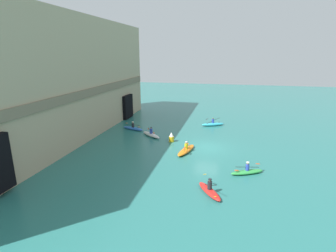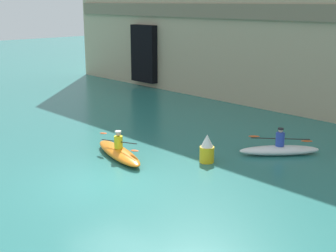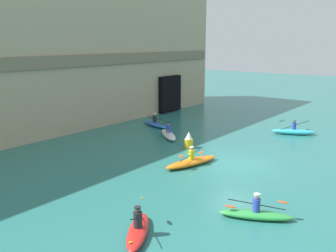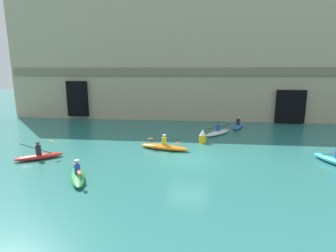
% 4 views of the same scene
% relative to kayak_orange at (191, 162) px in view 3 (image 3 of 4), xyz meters
% --- Properties ---
extents(ground_plane, '(120.00, 120.00, 0.00)m').
position_rel_kayak_orange_xyz_m(ground_plane, '(1.77, -1.93, -0.22)').
color(ground_plane, '#28706B').
extents(cliff_bluff, '(37.94, 7.93, 13.55)m').
position_rel_kayak_orange_xyz_m(cliff_bluff, '(-0.34, 14.90, 6.53)').
color(cliff_bluff, tan).
rests_on(cliff_bluff, ground).
extents(kayak_orange, '(3.67, 1.67, 1.08)m').
position_rel_kayak_orange_xyz_m(kayak_orange, '(0.00, 0.00, 0.00)').
color(kayak_orange, orange).
rests_on(kayak_orange, ground).
extents(kayak_cyan, '(2.09, 3.20, 1.12)m').
position_rel_kayak_orange_xyz_m(kayak_cyan, '(10.57, -1.91, 0.02)').
color(kayak_cyan, '#33B2C6').
rests_on(kayak_cyan, ground).
extents(kayak_green, '(1.90, 2.86, 1.05)m').
position_rel_kayak_orange_xyz_m(kayak_green, '(-3.75, -5.69, -0.01)').
color(kayak_green, green).
rests_on(kayak_green, ground).
extents(kayak_white, '(2.62, 2.98, 1.11)m').
position_rel_kayak_orange_xyz_m(kayak_white, '(4.13, 4.91, 0.01)').
color(kayak_white, white).
rests_on(kayak_white, ground).
extents(kayak_red, '(2.71, 2.14, 1.18)m').
position_rel_kayak_orange_xyz_m(kayak_red, '(-7.58, -2.95, 0.00)').
color(kayak_red, red).
rests_on(kayak_red, ground).
extents(kayak_blue, '(1.72, 3.26, 1.09)m').
position_rel_kayak_orange_xyz_m(kayak_blue, '(6.27, 8.03, -0.00)').
color(kayak_blue, blue).
rests_on(kayak_blue, ground).
extents(marker_buoy, '(0.56, 0.56, 1.10)m').
position_rel_kayak_orange_xyz_m(marker_buoy, '(2.74, 2.13, 0.29)').
color(marker_buoy, yellow).
rests_on(marker_buoy, ground).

